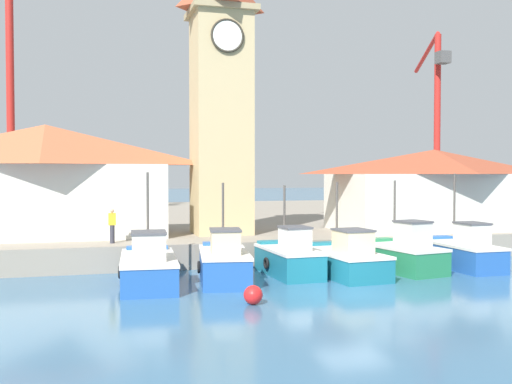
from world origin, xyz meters
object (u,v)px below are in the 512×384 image
at_px(port_crane_near, 436,144).
at_px(fishing_boat_left_outer, 224,263).
at_px(fishing_boat_mid_right, 462,252).
at_px(clock_tower, 221,91).
at_px(fishing_boat_far_left, 148,267).
at_px(fishing_boat_mid_left, 344,259).
at_px(mooring_buoy, 253,295).
at_px(fishing_boat_left_inner, 289,258).
at_px(dock_worker_near_tower, 112,225).
at_px(warehouse_left, 46,179).
at_px(port_crane_far, 10,101).
at_px(fishing_boat_center, 403,254).
at_px(warehouse_right, 434,189).

bearing_deg(port_crane_near, fishing_boat_left_outer, -137.13).
xyz_separation_m(fishing_boat_mid_right, clock_tower, (-9.91, 7.37, 8.10)).
relative_size(fishing_boat_far_left, fishing_boat_mid_right, 1.15).
xyz_separation_m(fishing_boat_mid_right, port_crane_near, (12.32, 21.71, 6.24)).
relative_size(fishing_boat_mid_left, mooring_buoy, 7.84).
xyz_separation_m(fishing_boat_left_inner, dock_worker_near_tower, (-7.34, 4.00, 1.27)).
relative_size(warehouse_left, port_crane_near, 0.79).
relative_size(fishing_boat_mid_left, port_crane_far, 0.24).
bearing_deg(fishing_boat_far_left, fishing_boat_center, 2.10).
distance_m(fishing_boat_center, warehouse_right, 9.12).
xyz_separation_m(fishing_boat_mid_left, fishing_boat_mid_right, (6.15, 0.39, 0.05)).
distance_m(clock_tower, warehouse_right, 13.60).
bearing_deg(fishing_boat_center, port_crane_far, 130.59).
bearing_deg(fishing_boat_far_left, fishing_boat_left_inner, 7.41).
bearing_deg(mooring_buoy, port_crane_far, 111.79).
relative_size(fishing_boat_left_inner, clock_tower, 0.27).
height_order(fishing_boat_left_outer, port_crane_near, port_crane_near).
xyz_separation_m(warehouse_right, mooring_buoy, (-14.02, -11.31, -3.23)).
distance_m(fishing_boat_mid_left, port_crane_near, 29.48).
relative_size(fishing_boat_left_outer, warehouse_left, 0.40).
height_order(fishing_boat_left_outer, mooring_buoy, fishing_boat_left_outer).
relative_size(clock_tower, dock_worker_near_tower, 9.97).
bearing_deg(warehouse_left, fishing_boat_center, -27.21).
relative_size(warehouse_left, warehouse_right, 1.03).
height_order(warehouse_left, dock_worker_near_tower, warehouse_left).
distance_m(fishing_boat_left_outer, mooring_buoy, 4.43).
xyz_separation_m(fishing_boat_center, fishing_boat_mid_right, (3.12, 0.05, -0.03)).
bearing_deg(port_crane_far, fishing_boat_center, -49.41).
xyz_separation_m(port_crane_far, dock_worker_near_tower, (6.51, -17.98, -7.66)).
relative_size(fishing_boat_left_outer, fishing_boat_mid_right, 1.05).
height_order(warehouse_left, warehouse_right, warehouse_left).
relative_size(warehouse_left, port_crane_far, 0.57).
xyz_separation_m(fishing_boat_left_outer, warehouse_left, (-7.45, 8.47, 3.34)).
bearing_deg(fishing_boat_mid_left, port_crane_near, 50.10).
bearing_deg(port_crane_near, fishing_boat_left_inner, -134.15).
bearing_deg(dock_worker_near_tower, warehouse_right, 6.77).
height_order(fishing_boat_center, port_crane_near, port_crane_near).
bearing_deg(fishing_boat_left_inner, warehouse_left, 143.59).
bearing_deg(fishing_boat_mid_right, fishing_boat_left_outer, -178.03).
height_order(fishing_boat_mid_right, clock_tower, clock_tower).
bearing_deg(port_crane_far, clock_tower, -50.38).
xyz_separation_m(fishing_boat_mid_left, warehouse_left, (-12.78, 8.46, 3.42)).
bearing_deg(warehouse_left, fishing_boat_mid_left, -33.51).
bearing_deg(dock_worker_near_tower, fishing_boat_far_left, -75.81).
distance_m(fishing_boat_left_inner, fishing_boat_mid_right, 8.43).
relative_size(fishing_boat_center, clock_tower, 0.28).
distance_m(warehouse_right, mooring_buoy, 18.30).
bearing_deg(clock_tower, port_crane_far, 129.62).
bearing_deg(fishing_boat_center, dock_worker_near_tower, 160.89).
bearing_deg(fishing_boat_center, warehouse_left, 152.79).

